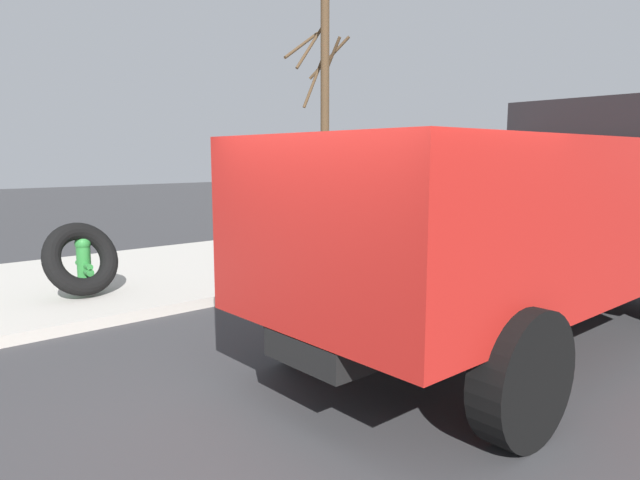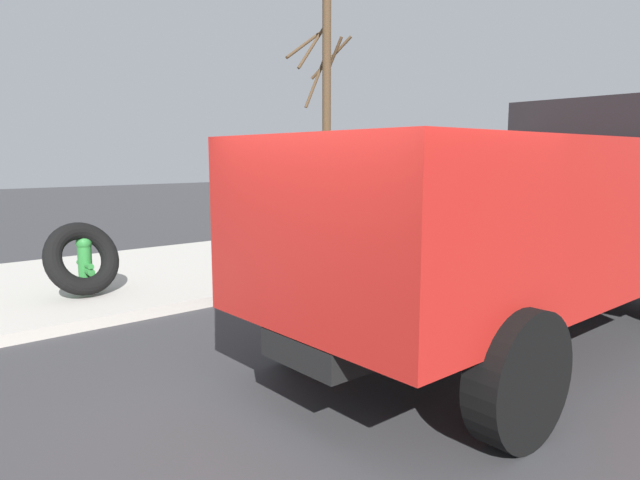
# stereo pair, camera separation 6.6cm
# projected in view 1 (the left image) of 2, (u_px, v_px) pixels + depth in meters

# --- Properties ---
(ground_plane) EXTENTS (80.00, 80.00, 0.00)m
(ground_plane) POSITION_uv_depth(u_px,v_px,m) (348.00, 423.00, 4.76)
(ground_plane) COLOR #38383A
(sidewalk_curb) EXTENTS (36.00, 5.00, 0.15)m
(sidewalk_curb) POSITION_uv_depth(u_px,v_px,m) (83.00, 284.00, 9.60)
(sidewalk_curb) COLOR #BCB7AD
(sidewalk_curb) RESTS_ON ground
(fire_hydrant) EXTENTS (0.24, 0.53, 0.89)m
(fire_hydrant) POSITION_uv_depth(u_px,v_px,m) (84.00, 263.00, 8.55)
(fire_hydrant) COLOR #2D8438
(fire_hydrant) RESTS_ON sidewalk_curb
(loose_tire) EXTENTS (1.20, 0.81, 1.14)m
(loose_tire) POSITION_uv_depth(u_px,v_px,m) (81.00, 259.00, 8.36)
(loose_tire) COLOR black
(loose_tire) RESTS_ON sidewalk_curb
(dump_truck_red) EXTENTS (7.01, 2.81, 3.00)m
(dump_truck_red) POSITION_uv_depth(u_px,v_px,m) (539.00, 208.00, 6.72)
(dump_truck_red) COLOR red
(dump_truck_red) RESTS_ON ground
(bare_tree) EXTENTS (1.40, 0.99, 5.30)m
(bare_tree) POSITION_uv_depth(u_px,v_px,m) (324.00, 120.00, 12.05)
(bare_tree) COLOR #4C3823
(bare_tree) RESTS_ON sidewalk_curb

